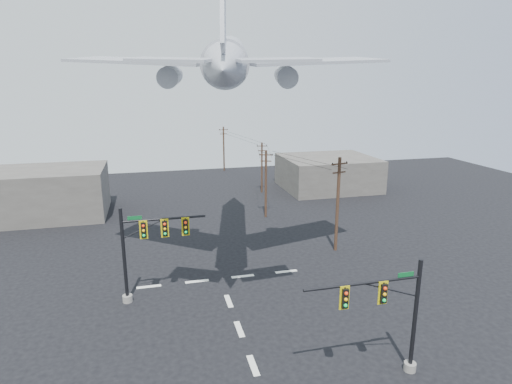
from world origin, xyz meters
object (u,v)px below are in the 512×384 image
object	(u,v)px
utility_pole_c	(262,167)
utility_pole_d	(224,148)
signal_mast_near	(392,316)
utility_pole_a	(338,203)
airliner	(228,57)
signal_mast_far	(145,249)
utility_pole_b	(266,183)

from	to	relation	value
utility_pole_c	utility_pole_d	distance (m)	18.08
signal_mast_near	utility_pole_d	distance (m)	60.44
utility_pole_a	utility_pole_c	xyz separation A→B (m)	(-1.29, 24.20, -0.94)
utility_pole_a	utility_pole_d	size ratio (longest dim) A/B	1.14
airliner	signal_mast_near	bearing A→B (deg)	-148.34
signal_mast_far	utility_pole_a	distance (m)	19.37
utility_pole_c	utility_pole_b	bearing A→B (deg)	-90.44
utility_pole_d	utility_pole_a	bearing A→B (deg)	-89.52
utility_pole_d	utility_pole_c	bearing A→B (deg)	-86.33
utility_pole_d	airliner	bearing A→B (deg)	-104.09
utility_pole_d	utility_pole_b	bearing A→B (deg)	-94.85
utility_pole_a	signal_mast_far	bearing A→B (deg)	-175.66
utility_pole_a	airliner	world-z (taller)	airliner
utility_pole_d	airliner	world-z (taller)	airliner
signal_mast_far	utility_pole_a	xyz separation A→B (m)	(18.46, 5.85, 0.72)
utility_pole_b	airliner	size ratio (longest dim) A/B	0.31
signal_mast_far	utility_pole_c	xyz separation A→B (m)	(17.17, 30.05, -0.22)
utility_pole_c	signal_mast_far	bearing A→B (deg)	-107.62
utility_pole_a	utility_pole_b	xyz separation A→B (m)	(-3.95, 12.27, -0.54)
utility_pole_c	utility_pole_d	bearing A→B (deg)	110.74
utility_pole_c	utility_pole_d	size ratio (longest dim) A/B	0.92
utility_pole_a	utility_pole_b	world-z (taller)	utility_pole_a
signal_mast_far	utility_pole_d	xyz separation A→B (m)	(14.46, 47.92, 0.12)
signal_mast_far	signal_mast_near	bearing A→B (deg)	-42.97
utility_pole_b	utility_pole_a	bearing A→B (deg)	-53.23
signal_mast_near	signal_mast_far	bearing A→B (deg)	137.03
utility_pole_b	utility_pole_d	world-z (taller)	utility_pole_b
signal_mast_near	airliner	size ratio (longest dim) A/B	0.26
utility_pole_a	airliner	distance (m)	17.48
utility_pole_b	signal_mast_near	bearing A→B (deg)	-73.09
signal_mast_near	utility_pole_b	world-z (taller)	utility_pole_b
utility_pole_d	signal_mast_far	bearing A→B (deg)	-111.74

